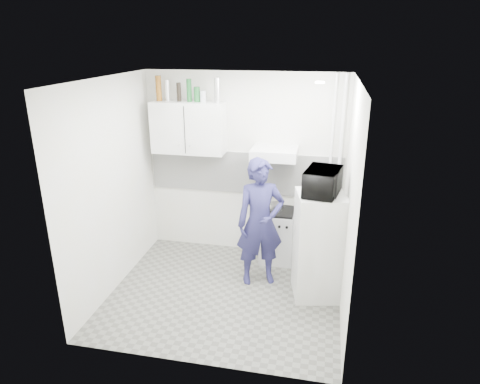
# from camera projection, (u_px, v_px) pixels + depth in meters

# --- Properties ---
(floor) EXTENTS (2.80, 2.80, 0.00)m
(floor) POSITION_uv_depth(u_px,v_px,m) (225.00, 293.00, 5.35)
(floor) COLOR slate
(floor) RESTS_ON ground
(ceiling) EXTENTS (2.80, 2.80, 0.00)m
(ceiling) POSITION_uv_depth(u_px,v_px,m) (222.00, 79.00, 4.46)
(ceiling) COLOR white
(ceiling) RESTS_ON wall_back
(wall_back) EXTENTS (2.80, 0.00, 2.80)m
(wall_back) POSITION_uv_depth(u_px,v_px,m) (245.00, 166.00, 6.05)
(wall_back) COLOR silver
(wall_back) RESTS_ON floor
(wall_left) EXTENTS (0.00, 2.60, 2.60)m
(wall_left) POSITION_uv_depth(u_px,v_px,m) (112.00, 188.00, 5.17)
(wall_left) COLOR silver
(wall_left) RESTS_ON floor
(wall_right) EXTENTS (0.00, 2.60, 2.60)m
(wall_right) POSITION_uv_depth(u_px,v_px,m) (349.00, 205.00, 4.64)
(wall_right) COLOR silver
(wall_right) RESTS_ON floor
(person) EXTENTS (0.70, 0.59, 1.65)m
(person) POSITION_uv_depth(u_px,v_px,m) (260.00, 223.00, 5.35)
(person) COLOR #23214F
(person) RESTS_ON floor
(stove) EXTENTS (0.46, 0.46, 0.73)m
(stove) POSITION_uv_depth(u_px,v_px,m) (277.00, 236.00, 6.04)
(stove) COLOR silver
(stove) RESTS_ON floor
(fridge) EXTENTS (0.65, 0.65, 1.32)m
(fridge) POSITION_uv_depth(u_px,v_px,m) (318.00, 246.00, 5.12)
(fridge) COLOR white
(fridge) RESTS_ON floor
(stove_top) EXTENTS (0.44, 0.44, 0.03)m
(stove_top) POSITION_uv_depth(u_px,v_px,m) (278.00, 211.00, 5.91)
(stove_top) COLOR black
(stove_top) RESTS_ON stove
(saucepan) EXTENTS (0.18, 0.18, 0.10)m
(saucepan) POSITION_uv_depth(u_px,v_px,m) (276.00, 207.00, 5.90)
(saucepan) COLOR silver
(saucepan) RESTS_ON stove_top
(microwave) EXTENTS (0.59, 0.45, 0.30)m
(microwave) POSITION_uv_depth(u_px,v_px,m) (323.00, 182.00, 4.85)
(microwave) COLOR black
(microwave) RESTS_ON fridge
(bottle_a) EXTENTS (0.08, 0.08, 0.33)m
(bottle_a) POSITION_uv_depth(u_px,v_px,m) (159.00, 88.00, 5.75)
(bottle_a) COLOR brown
(bottle_a) RESTS_ON upper_cabinet
(bottle_b) EXTENTS (0.07, 0.07, 0.28)m
(bottle_b) POSITION_uv_depth(u_px,v_px,m) (167.00, 91.00, 5.73)
(bottle_b) COLOR silver
(bottle_b) RESTS_ON upper_cabinet
(bottle_c) EXTENTS (0.06, 0.06, 0.25)m
(bottle_c) POSITION_uv_depth(u_px,v_px,m) (179.00, 92.00, 5.71)
(bottle_c) COLOR black
(bottle_c) RESTS_ON upper_cabinet
(bottle_d) EXTENTS (0.07, 0.07, 0.30)m
(bottle_d) POSITION_uv_depth(u_px,v_px,m) (189.00, 90.00, 5.67)
(bottle_d) COLOR #144C1E
(bottle_d) RESTS_ON upper_cabinet
(canister_a) EXTENTS (0.08, 0.08, 0.20)m
(canister_a) POSITION_uv_depth(u_px,v_px,m) (197.00, 94.00, 5.67)
(canister_a) COLOR #144C1E
(canister_a) RESTS_ON upper_cabinet
(canister_b) EXTENTS (0.08, 0.08, 0.15)m
(canister_b) POSITION_uv_depth(u_px,v_px,m) (203.00, 96.00, 5.66)
(canister_b) COLOR #B2B7BC
(canister_b) RESTS_ON upper_cabinet
(bottle_e) EXTENTS (0.08, 0.08, 0.32)m
(bottle_e) POSITION_uv_depth(u_px,v_px,m) (217.00, 90.00, 5.59)
(bottle_e) COLOR silver
(bottle_e) RESTS_ON upper_cabinet
(upper_cabinet) EXTENTS (1.00, 0.35, 0.70)m
(upper_cabinet) POSITION_uv_depth(u_px,v_px,m) (189.00, 128.00, 5.85)
(upper_cabinet) COLOR white
(upper_cabinet) RESTS_ON wall_back
(range_hood) EXTENTS (0.60, 0.50, 0.14)m
(range_hood) POSITION_uv_depth(u_px,v_px,m) (275.00, 153.00, 5.64)
(range_hood) COLOR silver
(range_hood) RESTS_ON wall_back
(backsplash) EXTENTS (2.74, 0.03, 0.60)m
(backsplash) POSITION_uv_depth(u_px,v_px,m) (245.00, 173.00, 6.07)
(backsplash) COLOR white
(backsplash) RESTS_ON wall_back
(pipe_a) EXTENTS (0.05, 0.05, 2.60)m
(pipe_a) POSITION_uv_depth(u_px,v_px,m) (339.00, 173.00, 5.73)
(pipe_a) COLOR silver
(pipe_a) RESTS_ON floor
(pipe_b) EXTENTS (0.04, 0.04, 2.60)m
(pipe_b) POSITION_uv_depth(u_px,v_px,m) (329.00, 172.00, 5.75)
(pipe_b) COLOR silver
(pipe_b) RESTS_ON floor
(ceiling_spot_fixture) EXTENTS (0.10, 0.10, 0.02)m
(ceiling_spot_fixture) POSITION_uv_depth(u_px,v_px,m) (320.00, 82.00, 4.46)
(ceiling_spot_fixture) COLOR white
(ceiling_spot_fixture) RESTS_ON ceiling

